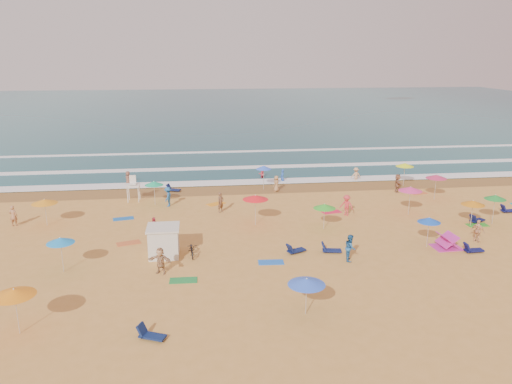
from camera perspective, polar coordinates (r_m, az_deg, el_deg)
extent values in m
plane|color=gold|center=(39.12, -2.14, -4.59)|extent=(220.00, 220.00, 0.00)
cube|color=#0C4756|center=(121.37, -5.52, 9.25)|extent=(220.00, 140.00, 0.18)
plane|color=olive|center=(51.00, -3.32, 0.27)|extent=(220.00, 220.00, 0.00)
cube|color=white|center=(53.38, -3.49, 1.08)|extent=(200.00, 2.20, 0.05)
cube|color=white|center=(60.17, -3.90, 2.76)|extent=(200.00, 1.60, 0.05)
cube|color=white|center=(69.94, -4.35, 4.58)|extent=(200.00, 1.20, 0.05)
cube|color=silver|center=(34.96, -10.49, -5.64)|extent=(2.00, 2.00, 2.00)
cube|color=silver|center=(34.59, -10.58, -4.01)|extent=(2.20, 2.20, 0.12)
imported|color=black|center=(34.79, -7.34, -6.53)|extent=(0.77, 1.87, 0.96)
cone|color=#16B879|center=(46.28, -11.59, 1.00)|extent=(1.68, 1.68, 0.35)
cone|color=blue|center=(37.59, 19.18, -3.02)|extent=(1.62, 1.62, 0.35)
cone|color=#EE3489|center=(44.53, 17.24, 0.34)|extent=(1.99, 1.99, 0.35)
cone|color=green|center=(39.48, 7.84, -1.61)|extent=(1.76, 1.76, 0.35)
cone|color=#3664F7|center=(50.53, 0.88, 2.83)|extent=(1.56, 1.56, 0.35)
cone|color=orange|center=(27.51, -25.93, -10.27)|extent=(2.05, 2.05, 0.35)
cone|color=red|center=(39.98, -0.07, -0.61)|extent=(2.07, 2.07, 0.35)
cone|color=#CC2D5D|center=(50.02, 19.92, 1.68)|extent=(1.95, 1.95, 0.35)
cone|color=#E6FF1A|center=(54.15, 16.66, 3.00)|extent=(1.84, 1.84, 0.35)
cone|color=orange|center=(43.43, 23.57, -1.12)|extent=(1.82, 1.82, 0.35)
cone|color=#218F31|center=(44.63, 25.69, -0.52)|extent=(1.70, 1.70, 0.35)
cone|color=blue|center=(26.84, 5.80, -10.14)|extent=(2.01, 2.01, 0.35)
cone|color=#1B8DE9|center=(33.84, -21.46, -5.16)|extent=(1.74, 1.74, 0.35)
cone|color=orange|center=(43.35, -23.02, -0.99)|extent=(2.03, 2.03, 0.35)
cube|color=#101F50|center=(25.90, -11.74, -15.84)|extent=(1.42, 1.04, 0.34)
cube|color=#101C54|center=(35.58, 8.66, -6.61)|extent=(1.38, 0.79, 0.34)
cube|color=#0F1A4B|center=(35.27, 4.65, -6.67)|extent=(1.42, 1.03, 0.34)
cube|color=#0F124D|center=(38.39, 23.65, -6.11)|extent=(1.32, 0.60, 0.34)
cube|color=#101452|center=(49.00, 26.94, -1.91)|extent=(1.30, 0.56, 0.34)
cube|color=#0E134A|center=(45.12, 23.97, -2.96)|extent=(1.41, 0.99, 0.34)
cube|color=#0F1A4F|center=(50.93, -9.35, 0.25)|extent=(1.41, 0.99, 0.34)
cube|color=blue|center=(43.57, -14.92, -2.96)|extent=(1.84, 1.18, 0.03)
cube|color=#21843A|center=(31.51, -8.30, -9.96)|extent=(1.72, 0.90, 0.03)
cube|color=orange|center=(46.33, -4.58, -1.34)|extent=(1.89, 1.64, 0.03)
cube|color=#CD6130|center=(38.06, -14.37, -5.67)|extent=(1.88, 1.33, 0.03)
cube|color=#E51C41|center=(44.32, 8.62, -2.27)|extent=(1.85, 1.21, 0.03)
cube|color=blue|center=(33.68, 1.72, -8.03)|extent=(1.75, 0.96, 0.03)
cube|color=green|center=(44.40, 23.98, -3.47)|extent=(1.71, 0.88, 0.03)
cube|color=#D46331|center=(52.17, 18.09, -0.13)|extent=(1.86, 1.25, 0.03)
imported|color=#A16A4A|center=(51.79, 15.87, 0.98)|extent=(0.89, 1.79, 1.85)
imported|color=tan|center=(50.18, 2.34, 0.98)|extent=(0.91, 0.93, 1.61)
imported|color=brown|center=(54.65, -14.42, 1.47)|extent=(0.74, 0.93, 1.65)
imported|color=tan|center=(32.34, -10.88, -7.72)|extent=(1.69, 1.07, 1.74)
imported|color=#D43547|center=(38.19, -11.58, -4.06)|extent=(1.07, 0.63, 1.72)
imported|color=#2362A5|center=(34.25, 10.72, -6.26)|extent=(0.87, 1.02, 1.84)
imported|color=#CD3342|center=(55.37, 0.61, 2.11)|extent=(0.97, 0.95, 1.57)
imported|color=#D6353D|center=(43.44, 10.30, -1.49)|extent=(1.34, 1.26, 1.82)
imported|color=tan|center=(55.35, 11.34, 1.88)|extent=(1.18, 0.76, 1.73)
imported|color=#E2A976|center=(40.31, 24.02, -4.08)|extent=(0.90, 1.08, 1.72)
imported|color=#2364A7|center=(45.95, -10.02, -0.53)|extent=(0.95, 1.29, 1.80)
imported|color=blue|center=(53.93, 3.02, 1.75)|extent=(0.50, 0.66, 1.62)
imported|color=#AF7750|center=(44.65, -25.99, -2.46)|extent=(0.65, 0.45, 1.73)
imported|color=brown|center=(43.64, -4.07, -1.19)|extent=(0.77, 0.77, 1.81)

